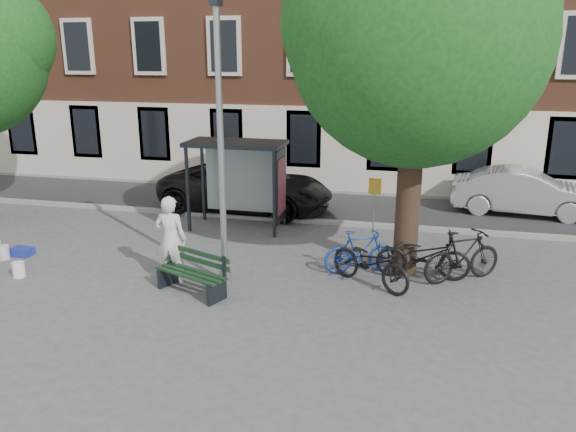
% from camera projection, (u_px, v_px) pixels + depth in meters
% --- Properties ---
extents(ground, '(90.00, 90.00, 0.00)m').
position_uv_depth(ground, '(225.00, 282.00, 12.97)').
color(ground, '#4C4C4F').
rests_on(ground, ground).
extents(road, '(40.00, 4.00, 0.01)m').
position_uv_depth(road, '(292.00, 204.00, 19.51)').
color(road, '#28282B').
rests_on(road, ground).
extents(curb_near, '(40.00, 0.25, 0.12)m').
position_uv_depth(curb_near, '(278.00, 219.00, 17.62)').
color(curb_near, gray).
rests_on(curb_near, ground).
extents(curb_far, '(40.00, 0.25, 0.12)m').
position_uv_depth(curb_far, '(304.00, 190.00, 21.36)').
color(curb_far, gray).
rests_on(curb_far, ground).
extents(building_row, '(30.00, 8.00, 14.00)m').
position_uv_depth(building_row, '(325.00, 4.00, 23.14)').
color(building_row, brown).
rests_on(building_row, ground).
extents(lamppost, '(0.28, 0.35, 6.11)m').
position_uv_depth(lamppost, '(221.00, 163.00, 12.18)').
color(lamppost, '#9EA0A3').
rests_on(lamppost, ground).
extents(tree_right, '(5.76, 5.60, 8.20)m').
position_uv_depth(tree_right, '(420.00, 27.00, 11.80)').
color(tree_right, black).
rests_on(tree_right, ground).
extents(bus_shelter, '(2.85, 1.45, 2.62)m').
position_uv_depth(bus_shelter, '(250.00, 165.00, 16.40)').
color(bus_shelter, '#1E2328').
rests_on(bus_shelter, ground).
extents(painter, '(0.75, 0.50, 2.03)m').
position_uv_depth(painter, '(171.00, 239.00, 12.74)').
color(painter, silver).
rests_on(painter, ground).
extents(bench, '(1.83, 1.18, 0.90)m').
position_uv_depth(bench, '(193.00, 275.00, 12.27)').
color(bench, '#1E2328').
rests_on(bench, ground).
extents(bike_a, '(2.18, 0.84, 1.13)m').
position_uv_depth(bike_a, '(423.00, 256.00, 13.00)').
color(bike_a, black).
rests_on(bike_a, ground).
extents(bike_b, '(1.81, 1.13, 1.06)m').
position_uv_depth(bike_b, '(360.00, 252.00, 13.36)').
color(bike_b, navy).
rests_on(bike_b, ground).
extents(bike_c, '(2.20, 1.81, 1.13)m').
position_uv_depth(bike_c, '(370.00, 262.00, 12.59)').
color(bike_c, black).
rests_on(bike_c, ground).
extents(bike_d, '(2.02, 1.60, 1.22)m').
position_uv_depth(bike_d, '(462.00, 256.00, 12.84)').
color(bike_d, black).
rests_on(bike_d, ground).
extents(car_dark, '(5.82, 2.90, 1.58)m').
position_uv_depth(car_dark, '(247.00, 187.00, 18.64)').
color(car_dark, black).
rests_on(car_dark, ground).
extents(car_silver, '(4.64, 2.04, 1.48)m').
position_uv_depth(car_silver, '(524.00, 192.00, 18.18)').
color(car_silver, '#9A9CA1').
rests_on(car_silver, ground).
extents(blue_crate, '(0.56, 0.41, 0.20)m').
position_uv_depth(blue_crate, '(22.00, 252.00, 14.61)').
color(blue_crate, navy).
rests_on(blue_crate, ground).
extents(bucket_a, '(0.28, 0.28, 0.36)m').
position_uv_depth(bucket_a, '(19.00, 270.00, 13.19)').
color(bucket_a, white).
rests_on(bucket_a, ground).
extents(bucket_b, '(0.35, 0.35, 0.36)m').
position_uv_depth(bucket_b, '(3.00, 252.00, 14.33)').
color(bucket_b, silver).
rests_on(bucket_b, ground).
extents(notice_sign, '(0.33, 0.08, 1.92)m').
position_uv_depth(notice_sign, '(374.00, 198.00, 14.84)').
color(notice_sign, '#9EA0A3').
rests_on(notice_sign, ground).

